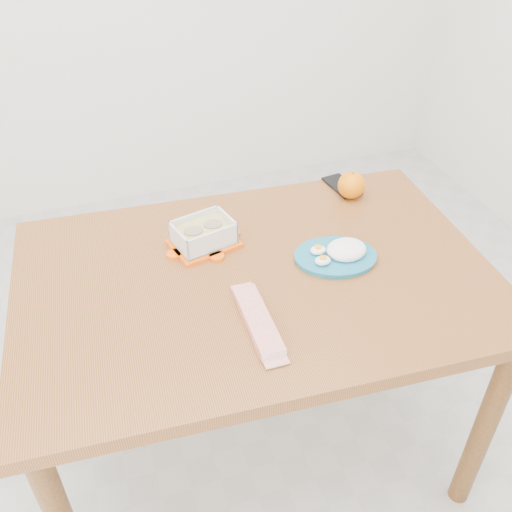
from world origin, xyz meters
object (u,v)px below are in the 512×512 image
object	(u,v)px
rice_plate	(339,253)
dining_table	(256,300)
food_container	(204,234)
orange_fruit	(351,185)
smartphone	(342,186)

from	to	relation	value
rice_plate	dining_table	bearing A→B (deg)	-169.22
food_container	orange_fruit	distance (m)	0.52
smartphone	dining_table	bearing A→B (deg)	-148.68
dining_table	rice_plate	world-z (taller)	rice_plate
food_container	dining_table	bearing A→B (deg)	-73.98
orange_fruit	smartphone	world-z (taller)	orange_fruit
food_container	smartphone	world-z (taller)	food_container
smartphone	orange_fruit	bearing A→B (deg)	-99.39
food_container	rice_plate	world-z (taller)	food_container
dining_table	food_container	distance (m)	0.23
food_container	rice_plate	distance (m)	0.38
dining_table	smartphone	size ratio (longest dim) A/B	9.29
smartphone	rice_plate	bearing A→B (deg)	-124.68
dining_table	orange_fruit	xyz separation A→B (m)	(0.41, 0.27, 0.14)
orange_fruit	dining_table	bearing A→B (deg)	-146.78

